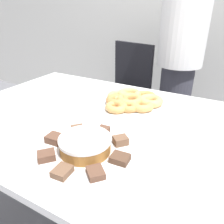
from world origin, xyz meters
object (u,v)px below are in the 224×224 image
at_px(person_standing, 180,57).
at_px(plate_cake, 86,152).
at_px(office_chair_left, 121,100).
at_px(plate_donuts, 130,105).
at_px(frosted_cake, 85,144).

height_order(person_standing, plate_cake, person_standing).
relative_size(office_chair_left, plate_donuts, 2.60).
bearing_deg(plate_donuts, office_chair_left, 119.65).
height_order(office_chair_left, plate_donuts, office_chair_left).
bearing_deg(plate_donuts, frosted_cake, -85.14).
distance_m(person_standing, plate_cake, 1.15).
xyz_separation_m(plate_donuts, frosted_cake, (0.04, -0.44, 0.03)).
bearing_deg(office_chair_left, person_standing, 18.44).
bearing_deg(frosted_cake, plate_donuts, 94.86).
distance_m(office_chair_left, frosted_cake, 1.23).
bearing_deg(frosted_cake, plate_cake, -90.00).
bearing_deg(office_chair_left, plate_cake, -54.90).
height_order(plate_cake, frosted_cake, frosted_cake).
xyz_separation_m(plate_cake, frosted_cake, (0.00, 0.00, 0.03)).
relative_size(office_chair_left, frosted_cake, 5.17).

